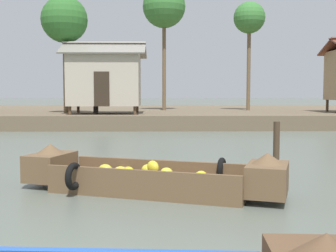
# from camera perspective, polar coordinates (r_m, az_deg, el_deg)

# --- Properties ---
(ground_plane) EXTENTS (300.00, 300.00, 0.00)m
(ground_plane) POSITION_cam_1_polar(r_m,az_deg,el_deg) (13.16, -6.07, -4.04)
(ground_plane) COLOR #596056
(riverbank_strip) EXTENTS (160.00, 20.00, 0.77)m
(riverbank_strip) POSITION_cam_1_polar(r_m,az_deg,el_deg) (31.80, -3.17, 1.55)
(riverbank_strip) COLOR brown
(riverbank_strip) RESTS_ON ground
(banana_boat) EXTENTS (5.16, 2.68, 0.86)m
(banana_boat) POSITION_cam_1_polar(r_m,az_deg,el_deg) (8.45, -2.32, -6.57)
(banana_boat) COLOR brown
(banana_boat) RESTS_ON ground
(stilt_house_mid_left) EXTENTS (4.51, 3.29, 3.93)m
(stilt_house_mid_left) POSITION_cam_1_polar(r_m,az_deg,el_deg) (24.44, -8.20, 6.15)
(stilt_house_mid_left) COLOR #4C3826
(stilt_house_mid_left) RESTS_ON riverbank_strip
(palm_tree_near) EXTENTS (2.05, 2.05, 7.07)m
(palm_tree_near) POSITION_cam_1_polar(r_m,az_deg,el_deg) (29.85, 10.52, 13.47)
(palm_tree_near) COLOR brown
(palm_tree_near) RESTS_ON riverbank_strip
(palm_tree_mid) EXTENTS (2.56, 2.56, 6.48)m
(palm_tree_mid) POSITION_cam_1_polar(r_m,az_deg,el_deg) (25.57, -13.31, 13.22)
(palm_tree_mid) COLOR brown
(palm_tree_mid) RESTS_ON riverbank_strip
(palm_tree_far) EXTENTS (2.79, 2.79, 8.18)m
(palm_tree_far) POSITION_cam_1_polar(r_m,az_deg,el_deg) (29.63, -0.51, 15.16)
(palm_tree_far) COLOR brown
(palm_tree_far) RESTS_ON riverbank_strip
(vendor_person) EXTENTS (0.44, 0.44, 1.66)m
(vendor_person) POSITION_cam_1_polar(r_m,az_deg,el_deg) (24.97, -9.37, 3.76)
(vendor_person) COLOR #332D28
(vendor_person) RESTS_ON riverbank_strip
(mooring_post) EXTENTS (0.14, 0.14, 1.27)m
(mooring_post) POSITION_cam_1_polar(r_m,az_deg,el_deg) (10.05, 13.89, -3.06)
(mooring_post) COLOR #423323
(mooring_post) RESTS_ON ground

